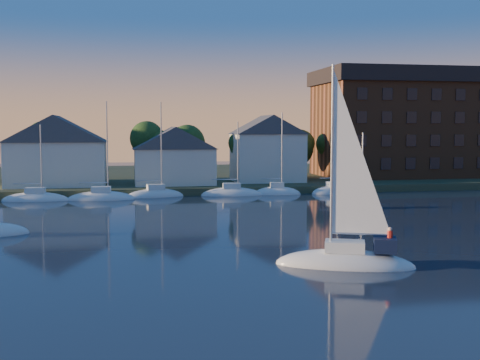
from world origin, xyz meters
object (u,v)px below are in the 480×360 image
object	(u,v)px
clubhouse_west	(57,150)
clubhouse_east	(267,148)
condo_block	(411,123)
clubhouse_centre	(174,155)
hero_sailboat	(347,257)
drifting_sailboat_right	(356,207)

from	to	relation	value
clubhouse_west	clubhouse_east	xyz separation A→B (m)	(30.00, 1.00, 0.07)
clubhouse_west	condo_block	size ratio (longest dim) A/B	0.44
clubhouse_west	clubhouse_centre	xyz separation A→B (m)	(16.00, -1.00, -0.80)
clubhouse_centre	hero_sailboat	distance (m)	49.48
clubhouse_west	hero_sailboat	world-z (taller)	hero_sailboat
clubhouse_centre	clubhouse_east	xyz separation A→B (m)	(14.00, 2.00, 0.87)
clubhouse_centre	clubhouse_west	bearing A→B (deg)	176.42
condo_block	hero_sailboat	bearing A→B (deg)	-120.00
clubhouse_centre	hero_sailboat	bearing A→B (deg)	-81.50
clubhouse_west	clubhouse_east	size ratio (longest dim) A/B	1.30
hero_sailboat	drifting_sailboat_right	size ratio (longest dim) A/B	1.48
clubhouse_west	condo_block	xyz separation A→B (m)	(56.00, 6.95, 3.86)
clubhouse_west	hero_sailboat	xyz separation A→B (m)	(23.28, -49.73, -5.34)
clubhouse_west	drifting_sailboat_right	bearing A→B (deg)	-33.99
clubhouse_west	condo_block	distance (m)	56.56
clubhouse_west	clubhouse_east	world-z (taller)	clubhouse_east
condo_block	hero_sailboat	xyz separation A→B (m)	(-32.72, -56.68, -9.20)
condo_block	hero_sailboat	size ratio (longest dim) A/B	2.20
condo_block	drifting_sailboat_right	world-z (taller)	condo_block
clubhouse_centre	condo_block	size ratio (longest dim) A/B	0.37
clubhouse_west	hero_sailboat	size ratio (longest dim) A/B	0.97
clubhouse_east	drifting_sailboat_right	xyz separation A→B (m)	(4.49, -24.26, -5.90)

